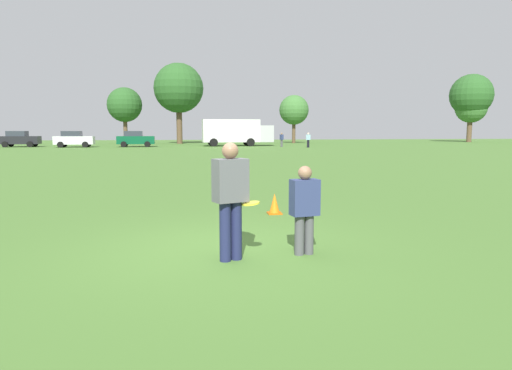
# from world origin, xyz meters

# --- Properties ---
(ground_plane) EXTENTS (164.60, 164.60, 0.00)m
(ground_plane) POSITION_xyz_m (0.00, 0.00, 0.00)
(ground_plane) COLOR #47702D
(player_thrower) EXTENTS (0.56, 0.44, 1.76)m
(player_thrower) POSITION_xyz_m (0.06, -0.58, 1.00)
(player_thrower) COLOR #1E234C
(player_thrower) RESTS_ON ground
(player_defender) EXTENTS (0.46, 0.32, 1.40)m
(player_defender) POSITION_xyz_m (1.23, -0.44, 0.78)
(player_defender) COLOR #4C4C51
(player_defender) RESTS_ON ground
(frisbee) EXTENTS (0.27, 0.27, 0.06)m
(frisbee) POSITION_xyz_m (0.36, -0.59, 0.86)
(frisbee) COLOR yellow
(traffic_cone) EXTENTS (0.32, 0.32, 0.48)m
(traffic_cone) POSITION_xyz_m (1.43, 3.01, 0.23)
(traffic_cone) COLOR #D8590C
(traffic_cone) RESTS_ON ground
(parked_car_near_left) EXTENTS (4.27, 2.34, 1.82)m
(parked_car_near_left) POSITION_xyz_m (-19.59, 48.08, 0.92)
(parked_car_near_left) COLOR black
(parked_car_near_left) RESTS_ON ground
(parked_car_mid_left) EXTENTS (4.27, 2.34, 1.82)m
(parked_car_mid_left) POSITION_xyz_m (-13.18, 46.14, 0.92)
(parked_car_mid_left) COLOR silver
(parked_car_mid_left) RESTS_ON ground
(parked_car_center) EXTENTS (4.27, 2.34, 1.82)m
(parked_car_center) POSITION_xyz_m (-6.46, 46.39, 0.92)
(parked_car_center) COLOR #0C4C2D
(parked_car_center) RESTS_ON ground
(box_truck) EXTENTS (8.59, 3.23, 3.18)m
(box_truck) POSITION_xyz_m (5.31, 47.34, 1.75)
(box_truck) COLOR white
(box_truck) RESTS_ON ground
(bystander_sideline_watcher) EXTENTS (0.40, 0.51, 1.63)m
(bystander_sideline_watcher) POSITION_xyz_m (10.17, 43.51, 0.92)
(bystander_sideline_watcher) COLOR #4C4C51
(bystander_sideline_watcher) RESTS_ON ground
(bystander_field_marshal) EXTENTS (0.52, 0.45, 1.64)m
(bystander_field_marshal) POSITION_xyz_m (12.73, 41.40, 0.93)
(bystander_field_marshal) COLOR black
(bystander_field_marshal) RESTS_ON ground
(tree_east_birch) EXTENTS (4.86, 4.86, 7.90)m
(tree_east_birch) POSITION_xyz_m (-9.21, 59.16, 5.44)
(tree_east_birch) COLOR brown
(tree_east_birch) RESTS_ON ground
(tree_east_oak) EXTENTS (6.88, 6.88, 11.18)m
(tree_east_oak) POSITION_xyz_m (-1.60, 57.42, 7.69)
(tree_east_oak) COLOR brown
(tree_east_oak) RESTS_ON ground
(tree_far_east_pine) EXTENTS (4.32, 4.32, 7.02)m
(tree_far_east_pine) POSITION_xyz_m (15.04, 57.93, 4.83)
(tree_far_east_pine) COLOR brown
(tree_far_east_pine) RESTS_ON ground
(tree_far_west_pine) EXTENTS (6.60, 6.60, 10.73)m
(tree_far_west_pine) POSITION_xyz_m (44.15, 59.15, 7.38)
(tree_far_west_pine) COLOR brown
(tree_far_west_pine) RESTS_ON ground
(tree_horizon_center) EXTENTS (4.90, 4.90, 7.96)m
(tree_horizon_center) POSITION_xyz_m (44.33, 59.28, 5.48)
(tree_horizon_center) COLOR brown
(tree_horizon_center) RESTS_ON ground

